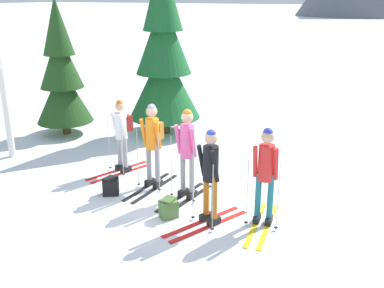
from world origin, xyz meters
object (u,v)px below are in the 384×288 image
pine_tree_mid (164,55)px  skier_in_white (122,132)px  skier_in_red (265,172)px  skier_in_orange (153,140)px  skier_in_pink (187,149)px  backpack_on_snow_beside (111,186)px  backpack_on_snow_front (168,208)px  skier_in_black (210,173)px  pine_tree_near (61,74)px

pine_tree_mid → skier_in_white: bearing=-76.9°
skier_in_red → skier_in_orange: bearing=170.0°
skier_in_pink → skier_in_red: skier_in_pink is taller
skier_in_white → skier_in_red: skier_in_red is taller
backpack_on_snow_beside → skier_in_orange: bearing=53.5°
pine_tree_mid → backpack_on_snow_front: 5.75m
skier_in_red → backpack_on_snow_beside: skier_in_red is taller
skier_in_red → backpack_on_snow_front: 1.93m
pine_tree_mid → backpack_on_snow_beside: bearing=-73.6°
skier_in_black → pine_tree_mid: pine_tree_mid is taller
skier_in_red → pine_tree_near: size_ratio=0.46×
skier_in_black → backpack_on_snow_front: 1.12m
skier_in_black → skier_in_red: 0.97m
skier_in_pink → skier_in_red: size_ratio=1.03×
pine_tree_near → skier_in_white: bearing=-26.3°
skier_in_pink → pine_tree_near: pine_tree_near is taller
backpack_on_snow_beside → pine_tree_near: bearing=143.9°
skier_in_red → backpack_on_snow_beside: 3.32m
backpack_on_snow_beside → skier_in_white: bearing=114.6°
skier_in_red → skier_in_white: bearing=167.0°
skier_in_white → backpack_on_snow_beside: (0.53, -1.17, -0.79)m
skier_in_orange → backpack_on_snow_beside: size_ratio=4.62×
skier_in_pink → backpack_on_snow_beside: skier_in_pink is taller
skier_in_pink → pine_tree_mid: pine_tree_mid is taller
backpack_on_snow_beside → backpack_on_snow_front: bearing=-10.3°
skier_in_white → pine_tree_near: bearing=153.7°
skier_in_pink → backpack_on_snow_front: bearing=-83.9°
skier_in_white → pine_tree_near: 3.76m
pine_tree_mid → skier_in_pink: bearing=-53.1°
skier_in_pink → pine_tree_mid: 4.70m
skier_in_pink → backpack_on_snow_beside: bearing=-156.7°
pine_tree_near → backpack_on_snow_front: (5.38, -3.08, -1.62)m
skier_in_red → skier_in_black: bearing=-153.5°
backpack_on_snow_front → pine_tree_mid: bearing=121.8°
skier_in_white → pine_tree_mid: 3.44m
skier_in_pink → backpack_on_snow_beside: 1.81m
backpack_on_snow_beside → skier_in_pink: bearing=23.3°
backpack_on_snow_front → backpack_on_snow_beside: same height
skier_in_black → pine_tree_mid: 5.81m
skier_in_black → pine_tree_near: 6.86m
skier_in_black → skier_in_red: (0.87, 0.43, 0.03)m
skier_in_black → backpack_on_snow_beside: (-2.33, 0.13, -0.80)m
skier_in_black → backpack_on_snow_beside: size_ratio=4.49×
skier_in_orange → skier_in_pink: skier_in_pink is taller
skier_in_orange → pine_tree_near: 4.89m
skier_in_pink → skier_in_black: skier_in_pink is taller
skier_in_pink → skier_in_black: size_ratio=1.04×
skier_in_pink → backpack_on_snow_front: size_ratio=4.66×
skier_in_white → skier_in_red: 3.83m
pine_tree_near → pine_tree_mid: (2.57, 1.46, 0.51)m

